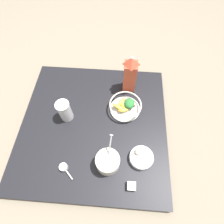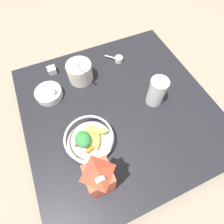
% 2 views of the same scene
% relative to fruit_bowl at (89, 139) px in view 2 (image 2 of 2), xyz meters
% --- Properties ---
extents(ground_plane, '(6.00, 6.00, 0.00)m').
position_rel_fruit_bowl_xyz_m(ground_plane, '(0.20, 0.12, -0.09)').
color(ground_plane, gray).
extents(countertop, '(0.93, 0.93, 0.05)m').
position_rel_fruit_bowl_xyz_m(countertop, '(0.20, 0.12, -0.07)').
color(countertop, black).
rests_on(countertop, ground_plane).
extents(fruit_bowl, '(0.21, 0.21, 0.09)m').
position_rel_fruit_bowl_xyz_m(fruit_bowl, '(0.00, 0.00, 0.00)').
color(fruit_bowl, silver).
rests_on(fruit_bowl, countertop).
extents(milk_carton, '(0.08, 0.08, 0.28)m').
position_rel_fruit_bowl_xyz_m(milk_carton, '(-0.02, -0.18, 0.10)').
color(milk_carton, '#CC4C33').
rests_on(milk_carton, countertop).
extents(yogurt_tub, '(0.13, 0.17, 0.22)m').
position_rel_fruit_bowl_xyz_m(yogurt_tub, '(0.08, 0.37, 0.02)').
color(yogurt_tub, silver).
rests_on(yogurt_tub, countertop).
extents(drinking_cup, '(0.09, 0.09, 0.15)m').
position_rel_fruit_bowl_xyz_m(drinking_cup, '(0.38, 0.08, 0.04)').
color(drinking_cup, white).
rests_on(drinking_cup, countertop).
extents(spice_jar, '(0.04, 0.04, 0.03)m').
position_rel_fruit_bowl_xyz_m(spice_jar, '(-0.05, 0.48, -0.03)').
color(spice_jar, silver).
rests_on(spice_jar, countertop).
extents(measuring_scoop, '(0.09, 0.09, 0.03)m').
position_rel_fruit_bowl_xyz_m(measuring_scoop, '(0.33, 0.41, -0.03)').
color(measuring_scoop, white).
rests_on(measuring_scoop, countertop).
extents(garlic_bowl, '(0.14, 0.14, 0.07)m').
position_rel_fruit_bowl_xyz_m(garlic_bowl, '(-0.10, 0.32, -0.02)').
color(garlic_bowl, white).
rests_on(garlic_bowl, countertop).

